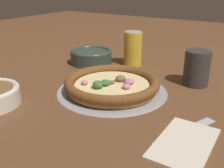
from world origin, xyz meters
name	(u,v)px	position (x,y,z in m)	size (l,w,h in m)	color
ground_plane	(112,91)	(0.00, 0.00, 0.00)	(3.00, 3.00, 0.00)	brown
pizza_tray	(112,90)	(0.00, 0.00, 0.00)	(0.31, 0.31, 0.01)	#9E9EA3
pizza	(112,84)	(0.00, 0.00, 0.02)	(0.27, 0.27, 0.04)	#BC7F42
bowl_near	(91,56)	(0.19, 0.21, 0.03)	(0.15, 0.15, 0.05)	#334238
drinking_cup	(197,68)	(0.18, -0.18, 0.05)	(0.08, 0.08, 0.11)	#383333
napkin	(185,142)	(-0.14, -0.26, 0.00)	(0.17, 0.10, 0.01)	beige
fork	(189,129)	(-0.09, -0.25, 0.00)	(0.17, 0.08, 0.00)	#B7B7BC
beverage_can	(133,49)	(0.25, 0.07, 0.06)	(0.07, 0.07, 0.12)	gold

